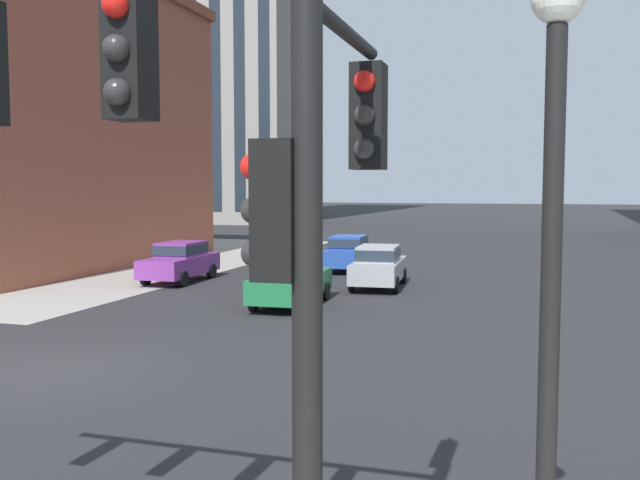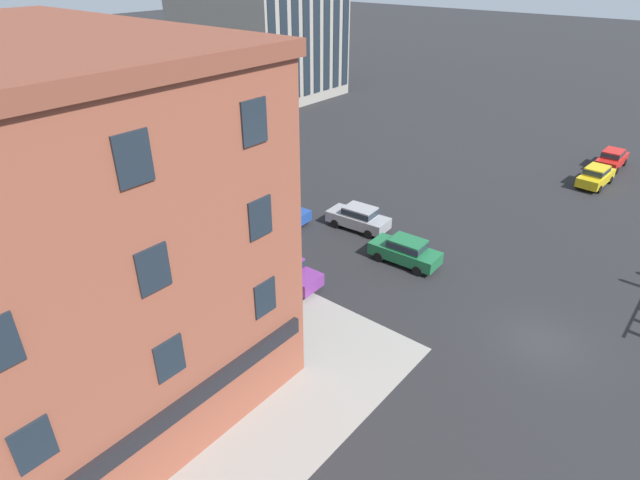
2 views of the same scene
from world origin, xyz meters
The scene contains 7 objects.
ground_plane centered at (0.00, 0.00, 0.00)m, with size 320.00×320.00×0.00m, color #262628.
car_main_northbound_near centered at (28.30, 3.64, 0.92)m, with size 4.44×1.97×1.68m.
car_main_northbound_far centered at (4.13, 14.30, 0.92)m, with size 2.13×4.52×1.68m.
car_main_southbound_far centered at (-4.26, 13.59, 0.92)m, with size 1.99×4.45×1.68m.
car_cross_eastbound centered at (2.19, 9.32, 0.92)m, with size 2.03×4.47×1.68m.
car_cross_westbound centered at (1.60, 19.39, 0.92)m, with size 2.08×4.50×1.68m.
car_parked_curb centered at (22.98, 3.62, 0.92)m, with size 4.51×2.12×1.68m.
Camera 2 is at (-22.90, -4.39, 17.16)m, focal length 29.34 mm.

